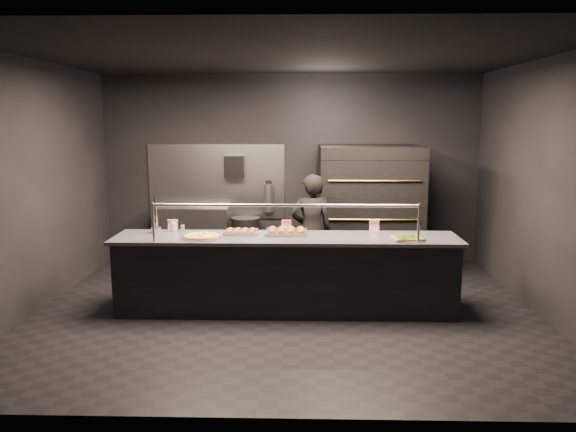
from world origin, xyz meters
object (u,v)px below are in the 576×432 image
object	(u,v)px
towel_dispenser	(234,167)
slider_tray_a	(241,232)
pizza_oven	(369,208)
round_pizza	(202,236)
prep_shelf	(191,235)
fire_extinguisher	(269,197)
slider_tray_b	(286,231)
square_pizza	(407,238)
service_counter	(286,274)
beer_tap	(156,221)
worker	(311,231)
trash_bin	(246,241)

from	to	relation	value
towel_dispenser	slider_tray_a	size ratio (longest dim) A/B	0.85
pizza_oven	round_pizza	bearing A→B (deg)	-137.73
prep_shelf	fire_extinguisher	world-z (taller)	fire_extinguisher
round_pizza	slider_tray_b	bearing A→B (deg)	13.69
slider_tray_b	square_pizza	bearing A→B (deg)	-12.09
service_counter	towel_dispenser	world-z (taller)	towel_dispenser
prep_shelf	round_pizza	size ratio (longest dim) A/B	2.47
beer_tap	slider_tray_b	distance (m)	1.60
service_counter	round_pizza	size ratio (longest dim) A/B	8.43
service_counter	round_pizza	distance (m)	1.10
round_pizza	worker	bearing A→B (deg)	39.41
slider_tray_b	worker	world-z (taller)	worker
service_counter	slider_tray_b	size ratio (longest dim) A/B	8.06
round_pizza	worker	world-z (taller)	worker
slider_tray_b	trash_bin	world-z (taller)	slider_tray_b
towel_dispenser	fire_extinguisher	size ratio (longest dim) A/B	0.69
round_pizza	trash_bin	world-z (taller)	round_pizza
square_pizza	worker	xyz separation A→B (m)	(-1.09, 1.13, -0.15)
service_counter	trash_bin	size ratio (longest dim) A/B	5.42
service_counter	fire_extinguisher	xyz separation A→B (m)	(-0.35, 2.40, 0.60)
square_pizza	prep_shelf	bearing A→B (deg)	140.53
prep_shelf	slider_tray_a	xyz separation A→B (m)	(1.05, -2.17, 0.49)
service_counter	round_pizza	world-z (taller)	service_counter
pizza_oven	towel_dispenser	xyz separation A→B (m)	(-2.10, 0.49, 0.58)
pizza_oven	slider_tray_b	bearing A→B (deg)	-124.45
pizza_oven	round_pizza	distance (m)	2.96
pizza_oven	worker	xyz separation A→B (m)	(-0.89, -0.92, -0.18)
service_counter	round_pizza	xyz separation A→B (m)	(-0.99, -0.09, 0.47)
prep_shelf	beer_tap	bearing A→B (deg)	-90.00
towel_dispenser	slider_tray_a	distance (m)	2.35
round_pizza	prep_shelf	bearing A→B (deg)	104.20
service_counter	worker	bearing A→B (deg)	72.24
slider_tray_a	slider_tray_b	size ratio (longest dim) A/B	0.81
trash_bin	service_counter	bearing A→B (deg)	-72.31
prep_shelf	square_pizza	xyz separation A→B (m)	(3.00, -2.47, 0.49)
beer_tap	worker	distance (m)	2.09
towel_dispenser	beer_tap	world-z (taller)	towel_dispenser
service_counter	round_pizza	bearing A→B (deg)	-174.78
slider_tray_a	square_pizza	world-z (taller)	slider_tray_a
pizza_oven	worker	size ratio (longest dim) A/B	1.21
slider_tray_a	beer_tap	bearing A→B (deg)	178.01
worker	square_pizza	bearing A→B (deg)	124.19
towel_dispenser	slider_tray_a	bearing A→B (deg)	-81.18
prep_shelf	trash_bin	bearing A→B (deg)	-6.40
pizza_oven	slider_tray_b	xyz separation A→B (m)	(-1.20, -1.75, -0.02)
towel_dispenser	trash_bin	world-z (taller)	towel_dispenser
slider_tray_a	trash_bin	xyz separation A→B (m)	(-0.16, 2.07, -0.57)
prep_shelf	slider_tray_b	size ratio (longest dim) A/B	2.36
service_counter	fire_extinguisher	world-z (taller)	service_counter
prep_shelf	slider_tray_b	world-z (taller)	slider_tray_b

